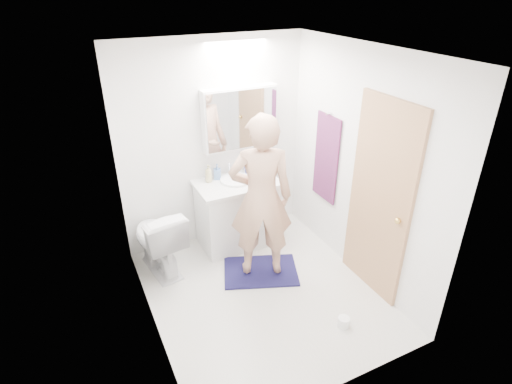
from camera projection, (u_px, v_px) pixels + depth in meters
floor at (262, 292)px, 4.26m from camera, size 2.50×2.50×0.00m
ceiling at (264, 51)px, 3.15m from camera, size 2.50×2.50×0.00m
wall_back at (214, 145)px, 4.70m from camera, size 2.50×0.00×2.50m
wall_front at (349, 268)px, 2.71m from camera, size 2.50×0.00×2.50m
wall_left at (141, 218)px, 3.28m from camera, size 0.00×2.50×2.50m
wall_right at (360, 168)px, 4.13m from camera, size 0.00×2.50×2.50m
vanity_cabinet at (238, 214)px, 4.91m from camera, size 0.90×0.55×0.78m
countertop at (237, 184)px, 4.72m from camera, size 0.95×0.58×0.04m
sink_basin at (236, 180)px, 4.73m from camera, size 0.36×0.36×0.03m
faucet at (229, 169)px, 4.85m from camera, size 0.02×0.02×0.16m
medicine_cabinet at (240, 118)px, 4.62m from camera, size 0.88×0.14×0.70m
mirror_panel at (243, 120)px, 4.56m from camera, size 0.84×0.01×0.66m
toilet at (158, 240)px, 4.43m from camera, size 0.55×0.82×0.78m
bath_rug at (261, 271)px, 4.55m from camera, size 0.95×0.81×0.02m
person at (261, 198)px, 4.12m from camera, size 0.76×0.63×1.77m
door at (379, 201)px, 3.94m from camera, size 0.04×0.80×2.00m
door_knob at (398, 221)px, 3.71m from camera, size 0.06×0.06×0.06m
towel at (326, 158)px, 4.61m from camera, size 0.02×0.42×1.00m
towel_hook at (329, 114)px, 4.36m from camera, size 0.07×0.02×0.02m
soap_bottle_a at (208, 174)px, 4.67m from camera, size 0.10×0.10×0.21m
soap_bottle_b at (217, 172)px, 4.75m from camera, size 0.11×0.11×0.18m
toothbrush_cup at (248, 169)px, 4.90m from camera, size 0.12×0.12×0.10m
toilet_paper_roll at (344, 322)px, 3.83m from camera, size 0.11×0.11×0.10m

